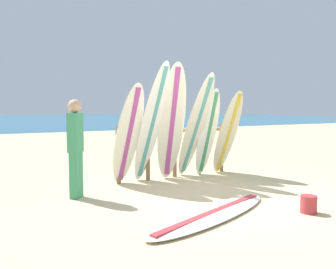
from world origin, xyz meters
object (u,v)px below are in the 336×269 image
(surfboard_leaning_right, at_px, (228,133))
(surfboard_lying_on_sand, at_px, (213,214))
(surfboard_leaning_center, at_px, (196,127))
(beachgoer_standing, at_px, (75,144))
(surfboard_leaning_center_left, at_px, (172,123))
(surfboard_leaning_left, at_px, (151,124))
(surfboard_leaning_far_left, at_px, (128,135))
(sand_bucket, at_px, (309,204))
(surfboard_rack, at_px, (175,145))
(surfboard_leaning_center_right, at_px, (208,133))

(surfboard_leaning_right, relative_size, surfboard_lying_on_sand, 0.72)
(surfboard_leaning_center, xyz_separation_m, beachgoer_standing, (-2.61, -0.26, -0.21))
(surfboard_leaning_center_left, height_order, surfboard_lying_on_sand, surfboard_leaning_center_left)
(beachgoer_standing, bearing_deg, surfboard_leaning_center_left, 9.01)
(surfboard_leaning_center, bearing_deg, surfboard_lying_on_sand, -118.41)
(surfboard_leaning_right, bearing_deg, surfboard_leaning_left, 179.77)
(surfboard_leaning_left, bearing_deg, surfboard_leaning_far_left, 174.27)
(surfboard_leaning_left, bearing_deg, sand_bucket, -67.41)
(surfboard_leaning_left, distance_m, sand_bucket, 3.20)
(surfboard_leaning_far_left, height_order, surfboard_leaning_left, surfboard_leaning_left)
(surfboard_rack, bearing_deg, surfboard_leaning_center_right, -22.82)
(surfboard_leaning_far_left, bearing_deg, surfboard_leaning_center_right, 0.78)
(surfboard_leaning_center, relative_size, sand_bucket, 8.78)
(surfboard_leaning_center_right, relative_size, beachgoer_standing, 1.18)
(surfboard_leaning_far_left, relative_size, surfboard_leaning_center, 0.89)
(surfboard_leaning_left, relative_size, beachgoer_standing, 1.45)
(surfboard_leaning_center_left, relative_size, beachgoer_standing, 1.46)
(surfboard_leaning_center_right, bearing_deg, surfboard_leaning_center, -164.18)
(surfboard_rack, xyz_separation_m, sand_bucket, (0.40, -3.14, -0.58))
(surfboard_rack, relative_size, surfboard_leaning_center, 1.21)
(surfboard_leaning_right, bearing_deg, surfboard_rack, 162.75)
(surfboard_rack, height_order, surfboard_leaning_center_left, surfboard_leaning_center_left)
(surfboard_leaning_far_left, distance_m, surfboard_leaning_center_right, 1.92)
(surfboard_leaning_center_left, distance_m, surfboard_leaning_right, 1.49)
(surfboard_lying_on_sand, bearing_deg, surfboard_leaning_center, 61.59)
(surfboard_leaning_center_right, distance_m, surfboard_leaning_right, 0.51)
(surfboard_lying_on_sand, bearing_deg, sand_bucket, -23.51)
(surfboard_lying_on_sand, bearing_deg, surfboard_rack, 70.81)
(surfboard_leaning_left, height_order, surfboard_leaning_center_right, surfboard_leaning_left)
(surfboard_lying_on_sand, bearing_deg, surfboard_leaning_center_right, 55.33)
(surfboard_leaning_right, bearing_deg, surfboard_leaning_center_left, 178.67)
(surfboard_rack, height_order, beachgoer_standing, beachgoer_standing)
(surfboard_leaning_left, bearing_deg, surfboard_rack, 25.65)
(surfboard_leaning_right, height_order, beachgoer_standing, surfboard_leaning_right)
(surfboard_leaning_far_left, xyz_separation_m, surfboard_leaning_center_right, (1.92, 0.03, -0.02))
(surfboard_leaning_center_left, bearing_deg, sand_bucket, -76.48)
(surfboard_leaning_center_right, height_order, sand_bucket, surfboard_leaning_center_right)
(surfboard_leaning_center_left, distance_m, surfboard_lying_on_sand, 2.61)
(surfboard_leaning_far_left, distance_m, beachgoer_standing, 1.15)
(surfboard_leaning_left, distance_m, surfboard_leaning_center_right, 1.46)
(surfboard_rack, xyz_separation_m, beachgoer_standing, (-2.33, -0.66, 0.21))
(surfboard_leaning_center_right, distance_m, surfboard_lying_on_sand, 2.94)
(surfboard_leaning_left, height_order, sand_bucket, surfboard_leaning_left)
(surfboard_lying_on_sand, bearing_deg, beachgoer_standing, 126.81)
(surfboard_leaning_right, bearing_deg, surfboard_leaning_center, -177.88)
(surfboard_leaning_right, distance_m, surfboard_lying_on_sand, 3.18)
(beachgoer_standing, bearing_deg, surfboard_lying_on_sand, -53.19)
(surfboard_leaning_center_right, distance_m, sand_bucket, 2.99)
(surfboard_leaning_far_left, relative_size, surfboard_leaning_left, 0.83)
(surfboard_leaning_center, distance_m, beachgoer_standing, 2.63)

